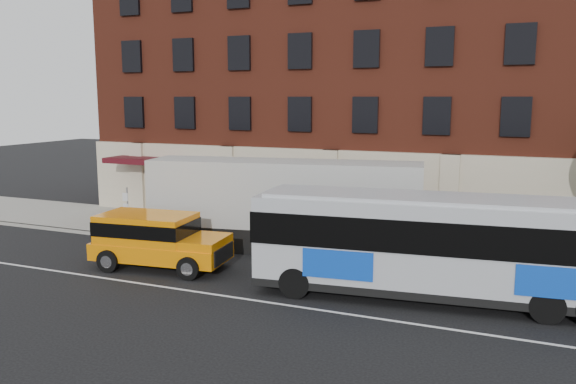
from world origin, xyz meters
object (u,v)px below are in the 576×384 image
at_px(sign_pole, 127,209).
at_px(yellow_suv, 155,237).
at_px(city_bus, 448,244).
at_px(shipping_container, 283,206).

bearing_deg(sign_pole, yellow_suv, -40.94).
xyz_separation_m(sign_pole, yellow_suv, (4.23, -3.67, -0.20)).
distance_m(sign_pole, city_bus, 15.94).
xyz_separation_m(sign_pole, shipping_container, (7.91, 0.90, 0.55)).
height_order(yellow_suv, shipping_container, shipping_container).
distance_m(city_bus, shipping_container, 8.70).
bearing_deg(shipping_container, yellow_suv, -128.80).
height_order(sign_pole, shipping_container, shipping_container).
bearing_deg(yellow_suv, sign_pole, 139.06).
relative_size(sign_pole, city_bus, 0.19).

